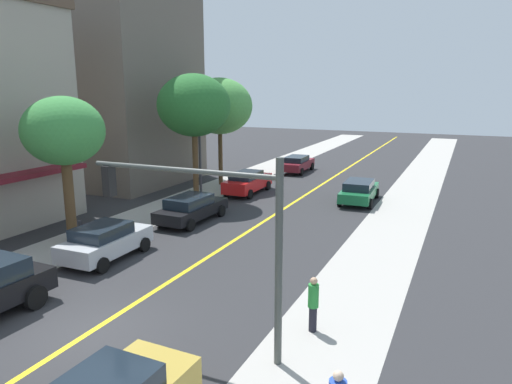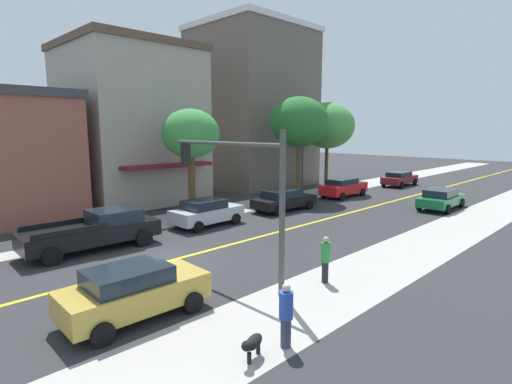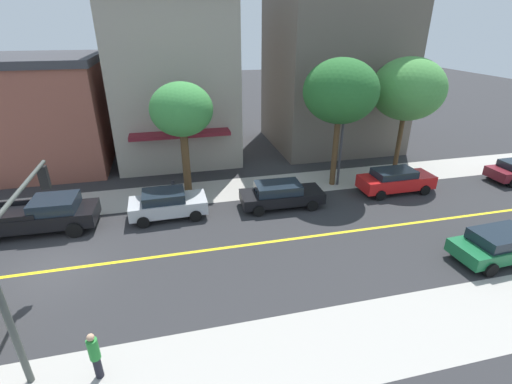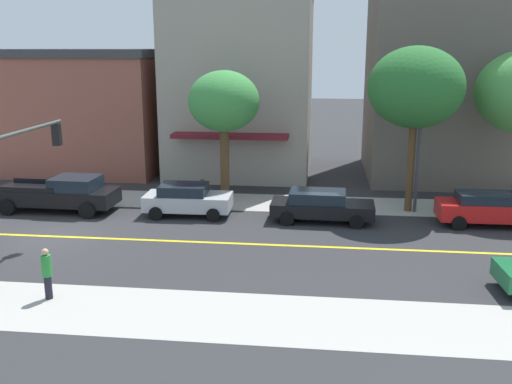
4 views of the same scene
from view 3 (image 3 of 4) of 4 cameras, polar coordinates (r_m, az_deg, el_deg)
The scene contains 19 objects.
ground_plane at distance 18.54m, azimuth -28.95°, elevation -10.66°, with size 140.00×140.00×0.00m, color #2D2D30.
sidewalk_left at distance 24.12m, azimuth -25.46°, elevation -1.69°, with size 3.40×126.00×0.01m, color #ADA8A0.
road_centerline_stripe at distance 18.54m, azimuth -28.96°, elevation -10.66°, with size 0.20×126.00×0.00m, color yellow.
tan_rowhouse at distance 31.48m, azimuth -31.81°, elevation 10.49°, with size 9.49×10.64×7.81m.
corner_shop_building at distance 29.61m, azimuth -12.71°, elevation 16.72°, with size 10.32×9.03×11.73m.
pale_office_building at distance 32.42m, azimuth 12.16°, elevation 20.60°, with size 9.67×10.18×15.26m.
street_tree_left_near at distance 23.28m, azimuth 13.08°, elevation 15.02°, with size 4.55×4.55×8.02m.
street_tree_right_corner at distance 27.01m, azimuth 22.64°, elevation 14.59°, with size 4.80×4.80×7.87m.
street_tree_left_far at distance 22.27m, azimuth -11.55°, elevation 12.37°, with size 3.69×3.69×6.80m.
fire_hydrant at distance 23.55m, azimuth -29.79°, elevation -2.14°, with size 0.44×0.24×0.85m.
parking_meter at distance 22.20m, azimuth -12.79°, elevation 0.61°, with size 0.12×0.18×1.38m.
traffic_light_mast at distance 13.43m, azimuth -33.00°, elevation -6.50°, with size 5.81×0.32×5.51m.
street_lamp at distance 23.72m, azimuth 13.43°, elevation 9.80°, with size 0.70×0.36×6.28m.
red_sedan_left_curb at distance 24.63m, azimuth 20.96°, elevation 1.75°, with size 1.98×4.72×1.53m.
green_sedan_right_curb at distance 20.02m, azimuth 34.09°, elevation -6.75°, with size 2.25×4.81×1.42m.
silver_sedan_left_curb at distance 20.65m, azimuth -13.69°, elevation -1.74°, with size 2.17×4.19×1.53m.
black_sedan_left_curb at distance 21.25m, azimuth 3.88°, elevation -0.36°, with size 2.18×4.81×1.45m.
black_pickup_truck at distance 21.73m, azimuth -30.82°, elevation -3.13°, with size 2.46×6.05×1.77m.
pedestrian_green_shirt at distance 12.75m, azimuth -23.87°, elevation -22.21°, with size 0.32×0.32×1.72m.
Camera 3 is at (14.70, 5.55, 9.85)m, focal length 25.61 mm.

